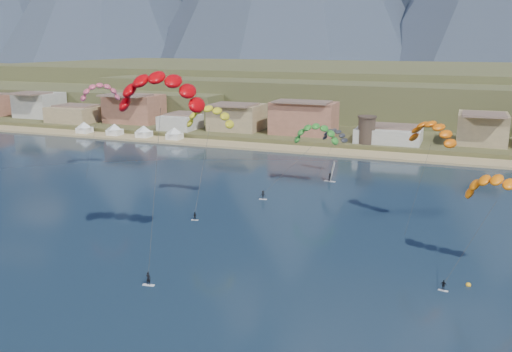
{
  "coord_description": "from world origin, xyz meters",
  "views": [
    {
      "loc": [
        32.6,
        -52.63,
        32.34
      ],
      "look_at": [
        0.0,
        32.0,
        10.0
      ],
      "focal_mm": 38.0,
      "sensor_mm": 36.0,
      "label": 1
    }
  ],
  "objects_px": {
    "kitesurfer_yellow": "(209,113)",
    "windsurfer": "(331,175)",
    "kitesurfer_green": "(316,131)",
    "kitesurfer_red": "(160,85)",
    "watchtower": "(367,130)",
    "buoy": "(468,285)",
    "kitesurfer_orange": "(498,184)"
  },
  "relations": [
    {
      "from": "kitesurfer_yellow",
      "to": "windsurfer",
      "type": "distance_m",
      "value": 36.71
    },
    {
      "from": "kitesurfer_green",
      "to": "windsurfer",
      "type": "height_order",
      "value": "kitesurfer_green"
    },
    {
      "from": "kitesurfer_red",
      "to": "kitesurfer_green",
      "type": "relative_size",
      "value": 1.54
    },
    {
      "from": "watchtower",
      "to": "kitesurfer_green",
      "type": "distance_m",
      "value": 48.49
    },
    {
      "from": "windsurfer",
      "to": "kitesurfer_yellow",
      "type": "bearing_deg",
      "value": -125.84
    },
    {
      "from": "buoy",
      "to": "kitesurfer_red",
      "type": "bearing_deg",
      "value": -174.33
    },
    {
      "from": "windsurfer",
      "to": "kitesurfer_orange",
      "type": "bearing_deg",
      "value": -50.93
    },
    {
      "from": "watchtower",
      "to": "kitesurfer_green",
      "type": "relative_size",
      "value": 0.44
    },
    {
      "from": "kitesurfer_red",
      "to": "kitesurfer_yellow",
      "type": "xyz_separation_m",
      "value": [
        -5.44,
        27.56,
        -7.63
      ]
    },
    {
      "from": "kitesurfer_yellow",
      "to": "kitesurfer_red",
      "type": "bearing_deg",
      "value": -78.83
    },
    {
      "from": "kitesurfer_orange",
      "to": "watchtower",
      "type": "bearing_deg",
      "value": 111.31
    },
    {
      "from": "kitesurfer_yellow",
      "to": "kitesurfer_orange",
      "type": "xyz_separation_m",
      "value": [
        52.95,
        -15.46,
        -5.88
      ]
    },
    {
      "from": "watchtower",
      "to": "buoy",
      "type": "xyz_separation_m",
      "value": [
        30.19,
        -92.36,
        -6.25
      ]
    },
    {
      "from": "kitesurfer_yellow",
      "to": "kitesurfer_green",
      "type": "height_order",
      "value": "kitesurfer_yellow"
    },
    {
      "from": "watchtower",
      "to": "windsurfer",
      "type": "distance_m",
      "value": 43.17
    },
    {
      "from": "kitesurfer_orange",
      "to": "buoy",
      "type": "bearing_deg",
      "value": -110.4
    },
    {
      "from": "buoy",
      "to": "kitesurfer_green",
      "type": "bearing_deg",
      "value": 127.22
    },
    {
      "from": "kitesurfer_orange",
      "to": "windsurfer",
      "type": "distance_m",
      "value": 54.99
    },
    {
      "from": "watchtower",
      "to": "windsurfer",
      "type": "height_order",
      "value": "watchtower"
    },
    {
      "from": "kitesurfer_orange",
      "to": "buoy",
      "type": "distance_m",
      "value": 15.06
    },
    {
      "from": "kitesurfer_yellow",
      "to": "buoy",
      "type": "xyz_separation_m",
      "value": [
        50.1,
        -23.13,
        -18.52
      ]
    },
    {
      "from": "kitesurfer_yellow",
      "to": "windsurfer",
      "type": "relative_size",
      "value": 4.57
    },
    {
      "from": "kitesurfer_green",
      "to": "kitesurfer_orange",
      "type": "bearing_deg",
      "value": -45.12
    },
    {
      "from": "kitesurfer_red",
      "to": "kitesurfer_green",
      "type": "height_order",
      "value": "kitesurfer_red"
    },
    {
      "from": "watchtower",
      "to": "kitesurfer_yellow",
      "type": "relative_size",
      "value": 0.39
    },
    {
      "from": "kitesurfer_orange",
      "to": "windsurfer",
      "type": "relative_size",
      "value": 3.55
    },
    {
      "from": "watchtower",
      "to": "kitesurfer_orange",
      "type": "bearing_deg",
      "value": -68.69
    },
    {
      "from": "watchtower",
      "to": "windsurfer",
      "type": "xyz_separation_m",
      "value": [
        -0.89,
        -42.89,
        -4.83
      ]
    },
    {
      "from": "kitesurfer_yellow",
      "to": "windsurfer",
      "type": "xyz_separation_m",
      "value": [
        19.02,
        26.34,
        -17.1
      ]
    },
    {
      "from": "watchtower",
      "to": "kitesurfer_orange",
      "type": "relative_size",
      "value": 0.5
    },
    {
      "from": "windsurfer",
      "to": "buoy",
      "type": "relative_size",
      "value": 7.02
    },
    {
      "from": "windsurfer",
      "to": "buoy",
      "type": "bearing_deg",
      "value": -57.86
    }
  ]
}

